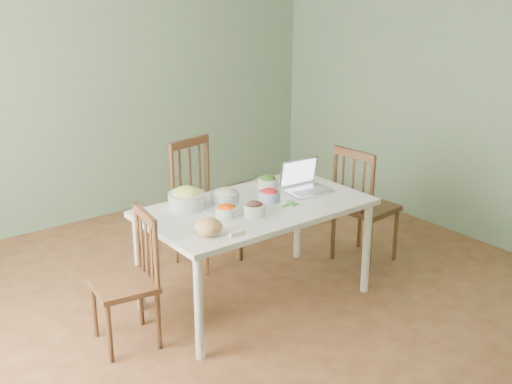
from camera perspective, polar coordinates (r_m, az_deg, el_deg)
floor at (r=4.68m, az=-0.64°, el=-11.07°), size 5.00×5.00×0.00m
wall_back at (r=6.31m, az=-14.61°, el=9.42°), size 5.00×0.00×2.70m
wall_right at (r=5.97m, az=19.13°, el=8.46°), size 0.00×5.00×2.70m
dining_table at (r=4.74m, az=0.00°, el=-5.46°), size 1.61×0.91×0.76m
chair_far at (r=5.33m, az=-4.33°, el=-1.05°), size 0.53×0.51×1.04m
chair_left at (r=4.27m, az=-11.63°, el=-7.75°), size 0.43×0.45×0.90m
chair_right at (r=5.43m, az=9.69°, el=-1.07°), size 0.46×0.48×1.00m
bread_boule at (r=4.09m, az=-4.20°, el=-3.07°), size 0.21×0.21×0.11m
butter_stick at (r=4.08m, az=-1.67°, el=-3.69°), size 0.11×0.04×0.03m
bowl_squash at (r=4.54m, az=-6.14°, el=-0.52°), size 0.34×0.34×0.15m
bowl_carrot at (r=4.38m, az=-2.62°, el=-1.65°), size 0.18×0.18×0.09m
bowl_onion at (r=4.63m, az=-2.77°, el=-0.32°), size 0.22×0.22×0.11m
bowl_mushroom at (r=4.39m, az=-0.14°, el=-1.48°), size 0.17×0.17×0.10m
bowl_redpep at (r=4.67m, az=1.20°, el=-0.25°), size 0.17×0.17×0.09m
bowl_broccoli at (r=4.95m, az=1.04°, el=0.93°), size 0.20×0.20×0.10m
flatbread at (r=5.06m, az=0.81°, el=0.87°), size 0.20×0.20×0.02m
basil_bunch at (r=4.60m, az=2.89°, el=-1.05°), size 0.17×0.17×0.02m
laptop at (r=4.85m, az=4.71°, el=1.28°), size 0.35×0.30×0.23m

